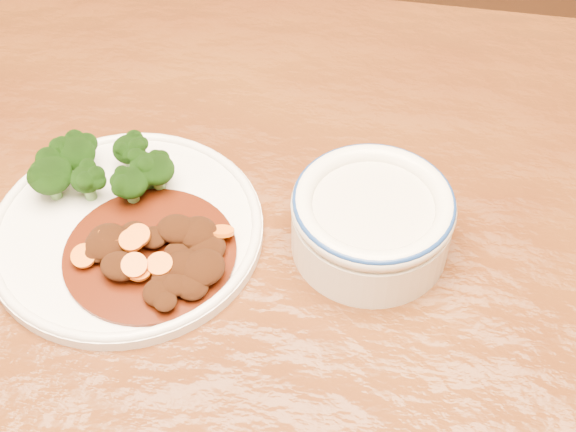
% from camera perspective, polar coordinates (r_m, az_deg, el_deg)
% --- Properties ---
extents(dining_table, '(1.61, 1.10, 0.75)m').
position_cam_1_polar(dining_table, '(0.70, -2.33, -10.88)').
color(dining_table, '#592E0F').
rests_on(dining_table, ground).
extents(dinner_plate, '(0.23, 0.23, 0.01)m').
position_cam_1_polar(dinner_plate, '(0.69, -11.42, -0.91)').
color(dinner_plate, white).
rests_on(dinner_plate, dining_table).
extents(broccoli_florets, '(0.12, 0.08, 0.04)m').
position_cam_1_polar(broccoli_florets, '(0.70, -13.02, 3.31)').
color(broccoli_florets, '#68A153').
rests_on(broccoli_florets, dinner_plate).
extents(mince_stew, '(0.14, 0.14, 0.03)m').
position_cam_1_polar(mince_stew, '(0.65, -9.24, -2.69)').
color(mince_stew, '#401606').
rests_on(mince_stew, dinner_plate).
extents(dip_bowl, '(0.13, 0.13, 0.06)m').
position_cam_1_polar(dip_bowl, '(0.65, 5.98, -0.24)').
color(dip_bowl, white).
rests_on(dip_bowl, dining_table).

